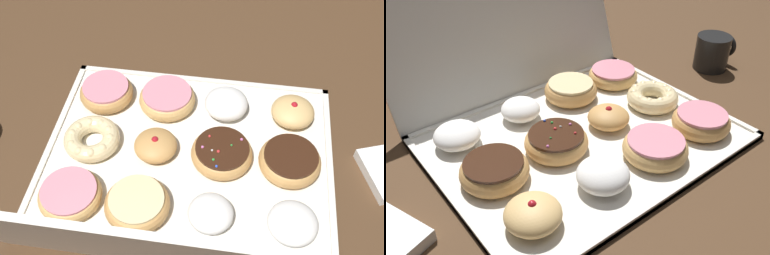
# 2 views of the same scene
# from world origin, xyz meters

# --- Properties ---
(ground_plane) EXTENTS (3.00, 3.00, 0.00)m
(ground_plane) POSITION_xyz_m (0.00, 0.00, 0.00)
(ground_plane) COLOR #4C331E
(donut_box) EXTENTS (0.57, 0.44, 0.01)m
(donut_box) POSITION_xyz_m (0.00, 0.00, 0.01)
(donut_box) COLOR silver
(donut_box) RESTS_ON ground
(box_lid_open) EXTENTS (0.57, 0.14, 0.39)m
(box_lid_open) POSITION_xyz_m (0.00, 0.29, 0.19)
(box_lid_open) COLOR silver
(box_lid_open) RESTS_ON ground
(jelly_filled_donut_0) EXTENTS (0.09, 0.09, 0.05)m
(jelly_filled_donut_0) POSITION_xyz_m (-0.20, -0.13, 0.03)
(jelly_filled_donut_0) COLOR #E5B770
(jelly_filled_donut_0) RESTS_ON donut_box
(powdered_filled_donut_1) EXTENTS (0.09, 0.09, 0.05)m
(powdered_filled_donut_1) POSITION_xyz_m (-0.06, -0.13, 0.03)
(powdered_filled_donut_1) COLOR white
(powdered_filled_donut_1) RESTS_ON donut_box
(pink_frosted_donut_2) EXTENTS (0.12, 0.12, 0.04)m
(pink_frosted_donut_2) POSITION_xyz_m (0.06, -0.13, 0.03)
(pink_frosted_donut_2) COLOR tan
(pink_frosted_donut_2) RESTS_ON donut_box
(pink_frosted_donut_3) EXTENTS (0.12, 0.12, 0.04)m
(pink_frosted_donut_3) POSITION_xyz_m (0.20, -0.13, 0.03)
(pink_frosted_donut_3) COLOR tan
(pink_frosted_donut_3) RESTS_ON donut_box
(chocolate_frosted_donut_4) EXTENTS (0.12, 0.12, 0.04)m
(chocolate_frosted_donut_4) POSITION_xyz_m (-0.20, -0.00, 0.03)
(chocolate_frosted_donut_4) COLOR tan
(chocolate_frosted_donut_4) RESTS_ON donut_box
(sprinkle_donut_5) EXTENTS (0.12, 0.12, 0.04)m
(sprinkle_donut_5) POSITION_xyz_m (-0.07, -0.00, 0.03)
(sprinkle_donut_5) COLOR tan
(sprinkle_donut_5) RESTS_ON donut_box
(jelly_filled_donut_6) EXTENTS (0.09, 0.09, 0.05)m
(jelly_filled_donut_6) POSITION_xyz_m (0.06, 0.00, 0.03)
(jelly_filled_donut_6) COLOR tan
(jelly_filled_donut_6) RESTS_ON donut_box
(cruller_donut_7) EXTENTS (0.11, 0.11, 0.04)m
(cruller_donut_7) POSITION_xyz_m (0.19, 0.00, 0.03)
(cruller_donut_7) COLOR beige
(cruller_donut_7) RESTS_ON donut_box
(powdered_filled_donut_8) EXTENTS (0.09, 0.09, 0.04)m
(powdered_filled_donut_8) POSITION_xyz_m (-0.20, 0.13, 0.03)
(powdered_filled_donut_8) COLOR white
(powdered_filled_donut_8) RESTS_ON donut_box
(powdered_filled_donut_9) EXTENTS (0.08, 0.08, 0.04)m
(powdered_filled_donut_9) POSITION_xyz_m (-0.06, 0.13, 0.03)
(powdered_filled_donut_9) COLOR white
(powdered_filled_donut_9) RESTS_ON donut_box
(glazed_ring_donut_10) EXTENTS (0.12, 0.12, 0.04)m
(glazed_ring_donut_10) POSITION_xyz_m (0.07, 0.13, 0.03)
(glazed_ring_donut_10) COLOR tan
(glazed_ring_donut_10) RESTS_ON donut_box
(pink_frosted_donut_11) EXTENTS (0.12, 0.12, 0.03)m
(pink_frosted_donut_11) POSITION_xyz_m (0.20, 0.13, 0.03)
(pink_frosted_donut_11) COLOR tan
(pink_frosted_donut_11) RESTS_ON donut_box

